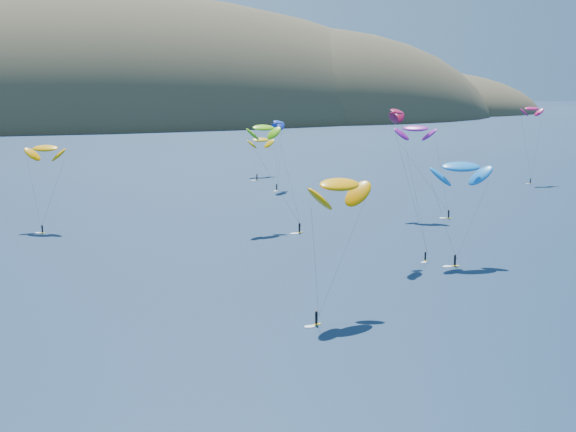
# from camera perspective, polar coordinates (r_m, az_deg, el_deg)

# --- Properties ---
(island) EXTENTS (730.00, 300.00, 210.00)m
(island) POSITION_cam_1_polar(r_m,az_deg,el_deg) (614.60, -12.29, 5.74)
(island) COLOR #3D3526
(island) RESTS_ON ground
(kitesurfer_1) EXTENTS (9.80, 12.09, 19.51)m
(kitesurfer_1) POSITION_cam_1_polar(r_m,az_deg,el_deg) (179.11, -16.88, 4.63)
(kitesurfer_1) COLOR yellow
(kitesurfer_1) RESTS_ON ground
(kitesurfer_2) EXTENTS (12.66, 11.07, 20.57)m
(kitesurfer_2) POSITION_cam_1_polar(r_m,az_deg,el_deg) (110.43, 3.68, 2.24)
(kitesurfer_2) COLOR yellow
(kitesurfer_2) RESTS_ON ground
(kitesurfer_3) EXTENTS (9.85, 13.81, 23.67)m
(kitesurfer_3) POSITION_cam_1_polar(r_m,az_deg,el_deg) (171.95, -1.76, 6.27)
(kitesurfer_3) COLOR yellow
(kitesurfer_3) RESTS_ON ground
(kitesurfer_4) EXTENTS (7.72, 10.15, 21.24)m
(kitesurfer_4) POSITION_cam_1_polar(r_m,az_deg,el_deg) (231.58, -0.72, 6.66)
(kitesurfer_4) COLOR yellow
(kitesurfer_4) RESTS_ON ground
(kitesurfer_5) EXTENTS (11.54, 8.40, 19.61)m
(kitesurfer_5) POSITION_cam_1_polar(r_m,az_deg,el_deg) (143.87, 12.20, 3.44)
(kitesurfer_5) COLOR yellow
(kitesurfer_5) RESTS_ON ground
(kitesurfer_6) EXTENTS (11.19, 11.69, 22.86)m
(kitesurfer_6) POSITION_cam_1_polar(r_m,az_deg,el_deg) (187.45, 9.06, 6.16)
(kitesurfer_6) COLOR yellow
(kitesurfer_6) RESTS_ON ground
(kitesurfer_8) EXTENTS (7.74, 6.94, 24.42)m
(kitesurfer_8) POSITION_cam_1_polar(r_m,az_deg,el_deg) (256.89, 16.96, 7.31)
(kitesurfer_8) COLOR yellow
(kitesurfer_8) RESTS_ON ground
(kitesurfer_9) EXTENTS (6.72, 11.10, 27.87)m
(kitesurfer_9) POSITION_cam_1_polar(r_m,az_deg,el_deg) (144.78, 7.73, 7.33)
(kitesurfer_9) COLOR yellow
(kitesurfer_9) RESTS_ON ground
(kitesurfer_11) EXTENTS (10.72, 14.48, 14.17)m
(kitesurfer_11) POSITION_cam_1_polar(r_m,az_deg,el_deg) (261.75, -1.96, 5.44)
(kitesurfer_11) COLOR yellow
(kitesurfer_11) RESTS_ON ground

